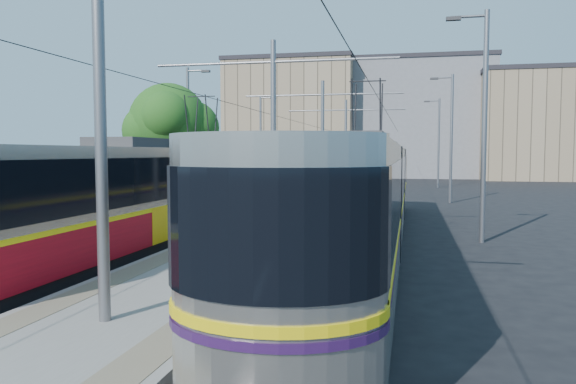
# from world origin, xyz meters

# --- Properties ---
(ground) EXTENTS (160.00, 160.00, 0.00)m
(ground) POSITION_xyz_m (0.00, 0.00, 0.00)
(ground) COLOR black
(ground) RESTS_ON ground
(platform) EXTENTS (4.00, 50.00, 0.30)m
(platform) POSITION_xyz_m (0.00, 17.00, 0.15)
(platform) COLOR gray
(platform) RESTS_ON ground
(tactile_strip_left) EXTENTS (0.70, 50.00, 0.01)m
(tactile_strip_left) POSITION_xyz_m (-1.45, 17.00, 0.30)
(tactile_strip_left) COLOR gray
(tactile_strip_left) RESTS_ON platform
(tactile_strip_right) EXTENTS (0.70, 50.00, 0.01)m
(tactile_strip_right) POSITION_xyz_m (1.45, 17.00, 0.30)
(tactile_strip_right) COLOR gray
(tactile_strip_right) RESTS_ON platform
(rails) EXTENTS (8.71, 70.00, 0.03)m
(rails) POSITION_xyz_m (0.00, 17.00, 0.02)
(rails) COLOR gray
(rails) RESTS_ON ground
(tram_left) EXTENTS (2.43, 30.80, 5.50)m
(tram_left) POSITION_xyz_m (-3.60, 9.99, 1.71)
(tram_left) COLOR black
(tram_left) RESTS_ON ground
(tram_right) EXTENTS (2.43, 27.70, 5.50)m
(tram_right) POSITION_xyz_m (3.60, 6.40, 1.86)
(tram_right) COLOR black
(tram_right) RESTS_ON ground
(catenary) EXTENTS (9.20, 70.00, 7.00)m
(catenary) POSITION_xyz_m (0.00, 14.15, 4.52)
(catenary) COLOR slate
(catenary) RESTS_ON platform
(street_lamps) EXTENTS (15.18, 38.22, 8.00)m
(street_lamps) POSITION_xyz_m (-0.00, 21.00, 4.18)
(street_lamps) COLOR slate
(street_lamps) RESTS_ON ground
(shelter) EXTENTS (1.03, 1.28, 2.46)m
(shelter) POSITION_xyz_m (-0.09, 14.31, 1.59)
(shelter) COLOR black
(shelter) RESTS_ON platform
(tree) EXTENTS (4.81, 4.45, 6.99)m
(tree) POSITION_xyz_m (-7.88, 16.96, 4.73)
(tree) COLOR #382314
(tree) RESTS_ON ground
(building_left) EXTENTS (16.32, 12.24, 15.05)m
(building_left) POSITION_xyz_m (-10.00, 60.00, 7.54)
(building_left) COLOR #9C866A
(building_left) RESTS_ON ground
(building_centre) EXTENTS (18.36, 14.28, 15.03)m
(building_centre) POSITION_xyz_m (6.00, 64.00, 7.53)
(building_centre) COLOR gray
(building_centre) RESTS_ON ground
(building_right) EXTENTS (14.28, 10.20, 12.73)m
(building_right) POSITION_xyz_m (20.00, 58.00, 6.38)
(building_right) COLOR #9C866A
(building_right) RESTS_ON ground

